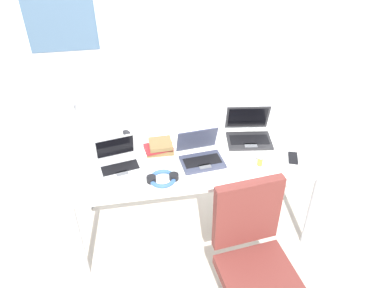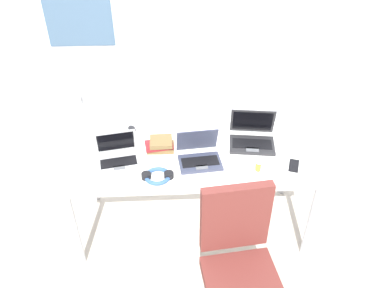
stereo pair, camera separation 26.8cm
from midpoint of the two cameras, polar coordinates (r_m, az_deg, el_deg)
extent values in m
plane|color=#B7AD9E|center=(3.23, 2.43, -12.03)|extent=(12.00, 12.00, 0.00)
cube|color=silver|center=(3.45, 1.38, 17.27)|extent=(6.00, 0.12, 2.60)
cube|color=#3F5972|center=(3.37, -14.95, 20.20)|extent=(0.56, 0.01, 0.76)
cube|color=white|center=(2.74, 2.80, -1.72)|extent=(1.80, 0.80, 0.03)
cylinder|color=#B2B5BA|center=(2.79, -14.64, -12.52)|extent=(0.04, 0.04, 0.71)
cylinder|color=#B2B5BA|center=(2.93, 20.10, -10.94)|extent=(0.04, 0.04, 0.71)
cylinder|color=#B2B5BA|center=(3.28, -12.76, -3.68)|extent=(0.04, 0.04, 0.71)
cylinder|color=#B2B5BA|center=(3.40, 16.36, -2.73)|extent=(0.04, 0.04, 0.71)
cylinder|color=silver|center=(3.02, -13.04, 1.77)|extent=(0.12, 0.12, 0.02)
cylinder|color=silver|center=(2.92, -13.50, 4.67)|extent=(0.02, 0.02, 0.34)
cylinder|color=silver|center=(2.81, -14.09, 7.23)|extent=(0.01, 0.08, 0.01)
cone|color=silver|center=(2.77, -14.22, 6.84)|extent=(0.07, 0.09, 0.09)
cube|color=#33384C|center=(2.62, 4.16, -2.96)|extent=(0.31, 0.23, 0.02)
cube|color=black|center=(2.62, 4.17, -2.76)|extent=(0.27, 0.14, 0.00)
cube|color=#595B60|center=(2.57, 4.48, -3.65)|extent=(0.09, 0.05, 0.00)
cube|color=#33384C|center=(2.66, 3.66, 0.56)|extent=(0.30, 0.10, 0.19)
cube|color=black|center=(2.66, 3.68, 0.53)|extent=(0.27, 0.08, 0.16)
cube|color=#B7BABC|center=(2.64, -8.19, -3.03)|extent=(0.32, 0.25, 0.02)
cube|color=black|center=(2.63, -8.22, -2.83)|extent=(0.27, 0.15, 0.00)
cube|color=#595B60|center=(2.58, -8.04, -3.68)|extent=(0.09, 0.06, 0.00)
cube|color=#B7BABC|center=(2.67, -8.71, 0.29)|extent=(0.29, 0.11, 0.19)
cube|color=black|center=(2.67, -8.70, 0.25)|extent=(0.26, 0.09, 0.16)
cube|color=#232326|center=(2.85, 11.74, -0.24)|extent=(0.36, 0.27, 0.02)
cube|color=black|center=(2.84, 11.77, -0.06)|extent=(0.30, 0.16, 0.00)
cube|color=#595B60|center=(2.78, 11.89, -0.94)|extent=(0.10, 0.06, 0.00)
cube|color=#232326|center=(2.90, 11.79, 3.33)|extent=(0.34, 0.12, 0.22)
cube|color=black|center=(2.90, 11.80, 3.30)|extent=(0.30, 0.10, 0.18)
ellipsoid|color=black|center=(2.97, -6.57, 2.22)|extent=(0.09, 0.11, 0.03)
cube|color=black|center=(2.73, 17.92, -3.24)|extent=(0.11, 0.15, 0.01)
torus|color=#335999|center=(2.50, -2.19, -5.00)|extent=(0.18, 0.18, 0.03)
cylinder|color=black|center=(2.50, -3.91, -4.94)|extent=(0.06, 0.06, 0.04)
cylinder|color=black|center=(2.50, -0.46, -4.85)|extent=(0.06, 0.06, 0.04)
cylinder|color=gold|center=(2.61, 12.93, -3.46)|extent=(0.04, 0.04, 0.06)
cylinder|color=white|center=(2.59, 13.05, -2.78)|extent=(0.04, 0.04, 0.01)
cube|color=brown|center=(2.75, -2.01, -0.58)|extent=(0.20, 0.14, 0.03)
cube|color=maroon|center=(2.72, -2.23, -0.25)|extent=(0.21, 0.15, 0.03)
cube|color=brown|center=(2.71, -1.90, 0.27)|extent=(0.16, 0.16, 0.03)
cylinder|color=white|center=(3.03, 16.91, 2.08)|extent=(0.08, 0.08, 0.09)
torus|color=white|center=(3.05, 17.81, 2.17)|extent=(0.05, 0.01, 0.05)
cube|color=brown|center=(2.40, 11.12, -20.49)|extent=(0.49, 0.49, 0.07)
cube|color=brown|center=(2.30, 9.99, -11.03)|extent=(0.42, 0.11, 0.48)
camera|label=1|loc=(0.13, -87.14, 2.04)|focal=35.21mm
camera|label=2|loc=(0.13, 92.86, -2.04)|focal=35.21mm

